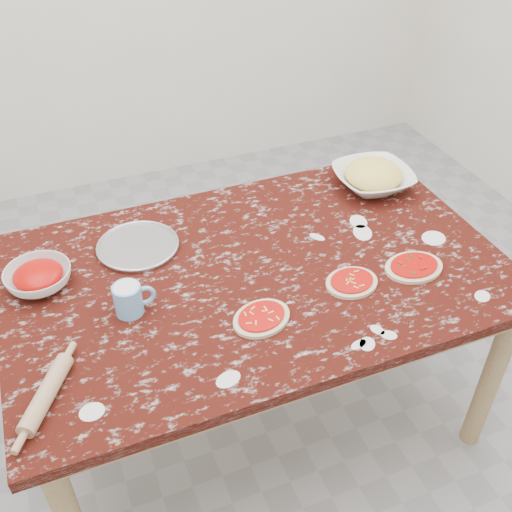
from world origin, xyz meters
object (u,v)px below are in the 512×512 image
object	(u,v)px
cheese_bowl	(373,179)
rolling_pin	(46,394)
pizza_tray	(138,247)
worktable	(256,287)
sauce_bowl	(39,278)
flour_mug	(129,299)

from	to	relation	value
cheese_bowl	rolling_pin	xyz separation A→B (m)	(-1.29, -0.58, -0.01)
pizza_tray	cheese_bowl	size ratio (longest dim) A/B	0.93
worktable	pizza_tray	world-z (taller)	pizza_tray
worktable	cheese_bowl	world-z (taller)	cheese_bowl
pizza_tray	sauce_bowl	xyz separation A→B (m)	(-0.33, -0.08, 0.03)
rolling_pin	sauce_bowl	bearing A→B (deg)	86.30
worktable	flour_mug	bearing A→B (deg)	-173.25
worktable	rolling_pin	distance (m)	0.75
sauce_bowl	cheese_bowl	size ratio (longest dim) A/B	0.70
flour_mug	pizza_tray	bearing A→B (deg)	73.48
pizza_tray	rolling_pin	size ratio (longest dim) A/B	1.15
worktable	flour_mug	size ratio (longest dim) A/B	12.80
cheese_bowl	flour_mug	world-z (taller)	flour_mug
pizza_tray	cheese_bowl	world-z (taller)	cheese_bowl
pizza_tray	rolling_pin	world-z (taller)	rolling_pin
worktable	cheese_bowl	xyz separation A→B (m)	(0.60, 0.29, 0.12)
pizza_tray	sauce_bowl	bearing A→B (deg)	-166.53
worktable	pizza_tray	distance (m)	0.42
sauce_bowl	rolling_pin	bearing A→B (deg)	-93.70
worktable	rolling_pin	world-z (taller)	rolling_pin
cheese_bowl	flour_mug	bearing A→B (deg)	-161.46
pizza_tray	rolling_pin	distance (m)	0.65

